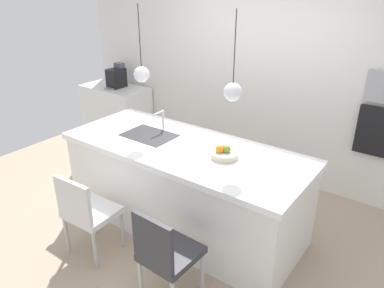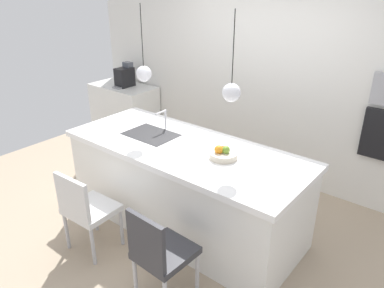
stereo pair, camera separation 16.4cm
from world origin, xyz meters
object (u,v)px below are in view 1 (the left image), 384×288
Objects in this scene: fruit_bowl at (224,153)px; coffee_machine at (116,77)px; oven at (383,133)px; chair_near at (86,211)px; chair_middle at (166,253)px.

coffee_machine is (-2.80, 1.26, 0.05)m from fruit_bowl.
coffee_machine reaches higher than oven.
coffee_machine is 2.96m from chair_near.
chair_middle is at bearing -37.85° from coffee_machine.
coffee_machine is at bearing -175.64° from oven.
coffee_machine reaches higher than chair_middle.
coffee_machine is 3.66m from chair_middle.
coffee_machine is at bearing 155.71° from fruit_bowl.
fruit_bowl is at bearing -125.09° from oven.
oven is at bearing 54.91° from fruit_bowl.
oven is 3.25m from chair_near.
chair_near is 0.98m from chair_middle.
coffee_machine is 0.42× the size of chair_middle.
chair_middle is (0.06, -0.96, -0.50)m from fruit_bowl.
chair_near is at bearing -49.73° from coffee_machine.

